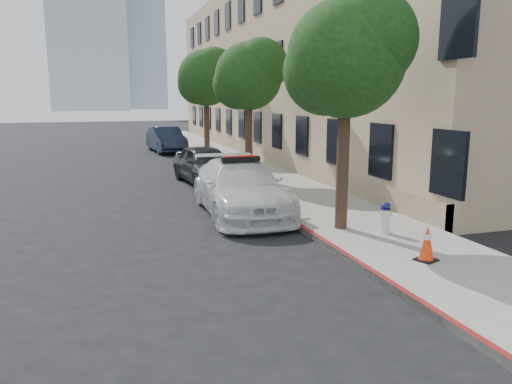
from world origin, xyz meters
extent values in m
plane|color=black|center=(0.00, 0.00, 0.00)|extent=(120.00, 120.00, 0.00)
cube|color=gray|center=(3.60, 10.00, 0.07)|extent=(3.20, 50.00, 0.15)
cube|color=maroon|center=(2.06, 10.00, 0.07)|extent=(0.12, 50.00, 0.15)
cube|color=tan|center=(9.20, 15.00, 5.00)|extent=(8.00, 36.00, 10.00)
cube|color=#9EA8B7|center=(9.00, 135.00, 22.00)|extent=(14.00, 14.00, 44.00)
cylinder|color=black|center=(2.90, -2.00, 1.80)|extent=(0.30, 0.30, 3.30)
sphere|color=black|center=(2.90, -2.00, 4.25)|extent=(2.80, 2.80, 2.80)
sphere|color=black|center=(3.30, -2.30, 4.65)|extent=(2.24, 2.24, 2.24)
sphere|color=black|center=(2.55, -1.70, 3.95)|extent=(2.10, 2.10, 2.10)
cylinder|color=black|center=(2.90, 6.00, 1.74)|extent=(0.30, 0.30, 3.19)
sphere|color=black|center=(2.90, 6.00, 4.14)|extent=(2.60, 2.60, 2.60)
sphere|color=black|center=(3.30, 5.70, 4.54)|extent=(2.08, 2.08, 2.08)
sphere|color=black|center=(2.55, 6.30, 3.84)|extent=(1.95, 1.95, 1.95)
cylinder|color=black|center=(2.90, 14.00, 1.86)|extent=(0.30, 0.30, 3.41)
sphere|color=black|center=(2.90, 14.00, 4.36)|extent=(3.00, 3.00, 3.00)
sphere|color=black|center=(3.30, 13.70, 4.76)|extent=(2.40, 2.40, 2.40)
sphere|color=black|center=(2.55, 14.30, 4.06)|extent=(2.25, 2.25, 2.25)
imported|color=silver|center=(1.10, 0.79, 0.78)|extent=(2.38, 5.44, 1.56)
cube|color=black|center=(1.10, 0.79, 1.62)|extent=(1.11, 0.32, 0.14)
cube|color=#A50A07|center=(1.10, 0.79, 1.68)|extent=(0.91, 0.25, 0.06)
imported|color=black|center=(1.20, 6.28, 0.75)|extent=(2.23, 4.56, 1.50)
imported|color=#131C31|center=(1.20, 18.11, 0.77)|extent=(2.09, 4.84, 1.55)
cylinder|color=silver|center=(3.68, -2.74, 0.20)|extent=(0.29, 0.29, 0.09)
cylinder|color=silver|center=(3.68, -2.74, 0.49)|extent=(0.22, 0.22, 0.50)
ellipsoid|color=navy|center=(3.68, -2.74, 0.82)|extent=(0.24, 0.24, 0.16)
cylinder|color=silver|center=(3.68, -2.74, 0.60)|extent=(0.32, 0.12, 0.09)
cylinder|color=silver|center=(3.68, -2.74, 0.60)|extent=(0.11, 0.17, 0.09)
cube|color=black|center=(3.37, -4.79, 0.17)|extent=(0.49, 0.49, 0.03)
cone|color=#FB380D|center=(3.37, -4.79, 0.53)|extent=(0.29, 0.29, 0.69)
cylinder|color=white|center=(3.37, -4.79, 0.64)|extent=(0.16, 0.16, 0.10)
camera|label=1|loc=(-2.72, -12.85, 3.36)|focal=35.00mm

